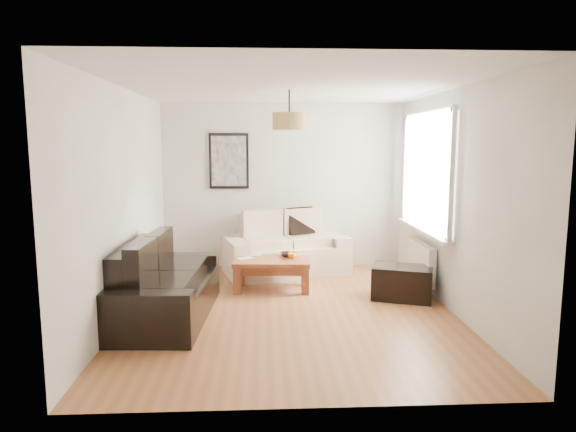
{
  "coord_description": "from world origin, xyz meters",
  "views": [
    {
      "loc": [
        -0.32,
        -5.76,
        1.96
      ],
      "look_at": [
        0.0,
        0.6,
        1.05
      ],
      "focal_mm": 31.39,
      "sensor_mm": 36.0,
      "label": 1
    }
  ],
  "objects_px": {
    "sofa_leather": "(166,281)",
    "loveseat_cream": "(285,244)",
    "ottoman": "(402,283)",
    "coffee_table": "(272,275)"
  },
  "relations": [
    {
      "from": "loveseat_cream",
      "to": "ottoman",
      "type": "xyz_separation_m",
      "value": [
        1.43,
        -1.39,
        -0.24
      ]
    },
    {
      "from": "loveseat_cream",
      "to": "coffee_table",
      "type": "xyz_separation_m",
      "value": [
        -0.22,
        -0.9,
        -0.24
      ]
    },
    {
      "from": "coffee_table",
      "to": "loveseat_cream",
      "type": "bearing_deg",
      "value": 76.12
    },
    {
      "from": "sofa_leather",
      "to": "ottoman",
      "type": "relative_size",
      "value": 2.63
    },
    {
      "from": "ottoman",
      "to": "coffee_table",
      "type": "bearing_deg",
      "value": 163.58
    },
    {
      "from": "sofa_leather",
      "to": "coffee_table",
      "type": "relative_size",
      "value": 1.89
    },
    {
      "from": "coffee_table",
      "to": "ottoman",
      "type": "distance_m",
      "value": 1.72
    },
    {
      "from": "loveseat_cream",
      "to": "ottoman",
      "type": "height_order",
      "value": "loveseat_cream"
    },
    {
      "from": "sofa_leather",
      "to": "coffee_table",
      "type": "xyz_separation_m",
      "value": [
        1.23,
        1.02,
        -0.21
      ]
    },
    {
      "from": "sofa_leather",
      "to": "loveseat_cream",
      "type": "bearing_deg",
      "value": -33.8
    }
  ]
}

